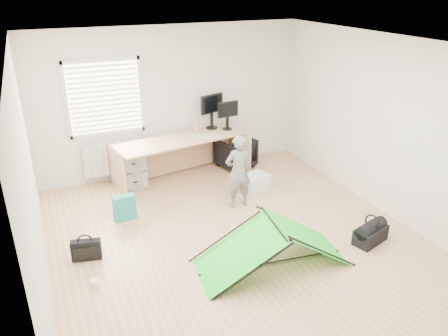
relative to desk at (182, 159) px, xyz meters
name	(u,v)px	position (x,y,z in m)	size (l,w,h in m)	color
ground	(235,239)	(0.03, -2.22, -0.40)	(5.50, 5.50, 0.00)	tan
back_wall	(172,101)	(0.03, 0.53, 0.95)	(5.00, 0.02, 2.70)	silver
window	(105,98)	(-1.17, 0.49, 1.15)	(1.20, 0.06, 1.20)	silver
radiator	(112,158)	(-1.17, 0.45, 0.05)	(1.00, 0.12, 0.60)	silver
desk	(182,159)	(0.00, 0.00, 0.00)	(2.35, 0.75, 0.80)	tan
filing_cabinet	(132,166)	(-0.88, 0.18, -0.05)	(0.45, 0.60, 0.70)	#A1A3A6
monitor_left	(212,116)	(0.73, 0.32, 0.64)	(0.51, 0.11, 0.48)	black
monitor_right	(227,119)	(0.97, 0.13, 0.60)	(0.42, 0.09, 0.40)	black
keyboard	(207,136)	(0.45, -0.11, 0.41)	(0.48, 0.16, 0.02)	beige
thermos	(196,125)	(0.39, 0.25, 0.54)	(0.08, 0.08, 0.27)	#D57788
office_chair	(235,152)	(1.15, 0.15, -0.10)	(0.64, 0.65, 0.60)	black
person	(238,172)	(0.50, -1.32, 0.21)	(0.44, 0.29, 1.22)	slate
kite	(272,244)	(0.21, -2.93, -0.10)	(1.96, 0.86, 0.61)	#13D21E
storage_crate	(254,183)	(1.01, -0.92, -0.26)	(0.49, 0.34, 0.28)	silver
tote_bag	(125,208)	(-1.28, -1.01, -0.20)	(0.34, 0.15, 0.40)	teal
laptop_bag	(86,250)	(-1.97, -1.85, -0.26)	(0.38, 0.11, 0.28)	black
white_box	(95,283)	(-1.97, -2.46, -0.35)	(0.09, 0.09, 0.09)	silver
duffel_bag	(370,235)	(1.73, -3.05, -0.29)	(0.52, 0.26, 0.23)	black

